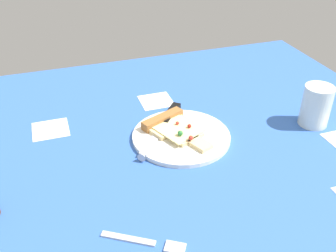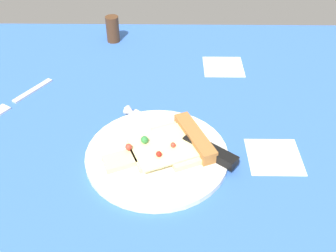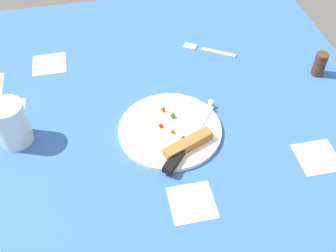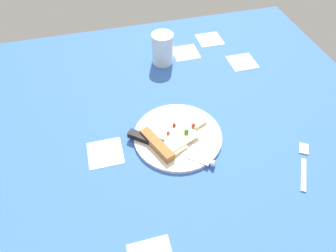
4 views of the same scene
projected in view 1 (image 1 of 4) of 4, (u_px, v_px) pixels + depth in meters
The scene contains 6 objects.
ground_plane at pixel (205, 152), 92.29cm from camera, with size 114.59×114.59×3.00cm.
plate at pixel (181, 136), 94.39cm from camera, with size 24.06×24.06×1.07cm, color white.
pizza_slice at pixel (174, 128), 95.28cm from camera, with size 19.07×14.58×2.60cm.
knife at pixel (164, 123), 97.30cm from camera, with size 19.92×16.81×2.45cm.
drinking_glass at pixel (316, 106), 97.42cm from camera, with size 7.40×7.40×10.71cm, color silver.
fork at pixel (148, 242), 67.13cm from camera, with size 9.60×13.95×0.80cm.
Camera 1 is at (67.57, -31.94, 53.74)cm, focal length 41.08 mm.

